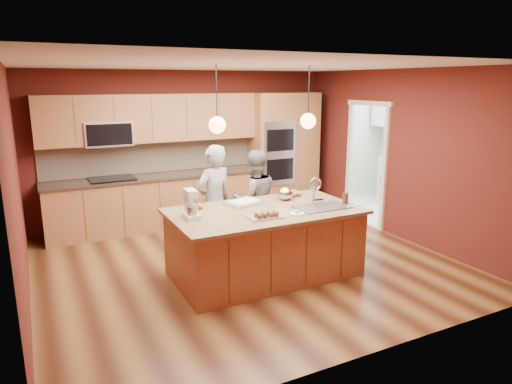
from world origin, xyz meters
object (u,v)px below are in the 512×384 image
stand_mixer (191,206)px  person_left (214,202)px  island (266,242)px  person_right (254,201)px  mixing_bowl (285,194)px

stand_mixer → person_left: bearing=54.5°
island → stand_mixer: island is taller
person_right → mixing_bowl: 0.68m
island → person_left: person_left is taller
island → mixing_bowl: 0.78m
island → stand_mixer: (-0.98, 0.07, 0.59)m
island → stand_mixer: 1.14m
island → person_right: bearing=71.9°
person_right → mixing_bowl: (0.17, -0.61, 0.22)m
person_left → stand_mixer: 1.09m
person_left → person_right: bearing=163.5°
person_left → stand_mixer: bearing=37.2°
island → person_left: size_ratio=1.48×
stand_mixer → mixing_bowl: size_ratio=1.58×
stand_mixer → mixing_bowl: bearing=10.5°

